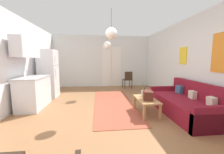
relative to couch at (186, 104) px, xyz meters
The scene contains 13 objects.
ground_plane 2.05m from the couch, behind, with size 5.53×8.15×0.10m, color #8E603D.
wall_back 4.64m from the couch, 116.14° to the left, with size 5.13×0.13×2.64m.
wall_right 1.20m from the couch, 24.63° to the left, with size 0.12×7.75×2.64m.
area_rug 2.04m from the couch, 150.06° to the left, with size 1.20×3.34×0.01m, color #9E4733.
couch is the anchor object (origin of this frame).
coffee_table 1.02m from the couch, behind, with size 0.46×0.89×0.40m.
bamboo_vase 1.12m from the couch, 160.48° to the left, with size 0.08×0.08×0.38m.
handbag 1.04m from the couch, behind, with size 0.29×0.37×0.34m.
refrigerator 4.61m from the couch, 152.78° to the left, with size 0.61×0.66×1.75m.
kitchen_counter 4.27m from the couch, 167.18° to the left, with size 0.61×1.17×2.00m.
accent_chair 3.41m from the couch, 103.51° to the left, with size 0.46×0.45×0.83m.
pendant_lamp_near 2.62m from the couch, behind, with size 0.29×0.29×0.74m.
pendant_lamp_far 3.37m from the couch, 129.91° to the left, with size 0.30×0.30×0.83m.
Camera 1 is at (-0.24, -3.42, 1.38)m, focal length 21.94 mm.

